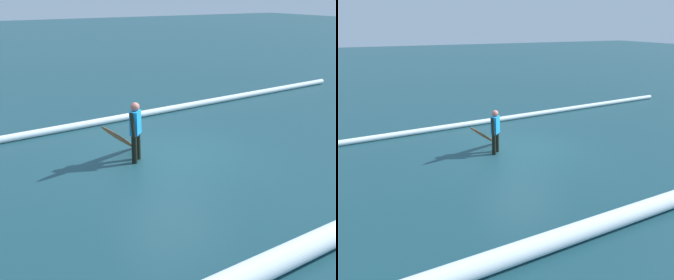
{
  "view_description": "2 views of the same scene",
  "coord_description": "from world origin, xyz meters",
  "views": [
    {
      "loc": [
        5.04,
        8.61,
        4.03
      ],
      "look_at": [
        0.68,
        1.06,
        0.87
      ],
      "focal_mm": 43.51,
      "sensor_mm": 36.0,
      "label": 1
    },
    {
      "loc": [
        4.71,
        9.3,
        4.22
      ],
      "look_at": [
        1.31,
        1.62,
        1.11
      ],
      "focal_mm": 33.55,
      "sensor_mm": 36.0,
      "label": 2
    }
  ],
  "objects": [
    {
      "name": "wave_crest_midground",
      "position": [
        -0.43,
        4.9,
        0.2
      ],
      "size": [
        15.3,
        1.06,
        0.4
      ],
      "primitive_type": "cylinder",
      "rotation": [
        0.0,
        1.57,
        0.04
      ],
      "color": "white",
      "rests_on": "ground_plane"
    },
    {
      "name": "ground_plane",
      "position": [
        0.0,
        0.0,
        0.0
      ],
      "size": [
        121.07,
        121.07,
        0.0
      ],
      "primitive_type": "plane",
      "color": "#19424C"
    },
    {
      "name": "surfer",
      "position": [
        0.95,
        -0.08,
        0.86
      ],
      "size": [
        0.39,
        0.49,
        1.54
      ],
      "rotation": [
        0.0,
        0.0,
        3.94
      ],
      "color": "black",
      "rests_on": "ground_plane"
    },
    {
      "name": "wave_crest_foreground",
      "position": [
        -0.54,
        -3.48,
        0.11
      ],
      "size": [
        20.4,
        1.66,
        0.22
      ],
      "primitive_type": "cylinder",
      "rotation": [
        0.0,
        1.57,
        0.07
      ],
      "color": "white",
      "rests_on": "ground_plane"
    },
    {
      "name": "surfboard",
      "position": [
        1.27,
        -0.38,
        0.58
      ],
      "size": [
        1.53,
        1.38,
        1.2
      ],
      "color": "#E55926",
      "rests_on": "ground_plane"
    }
  ]
}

